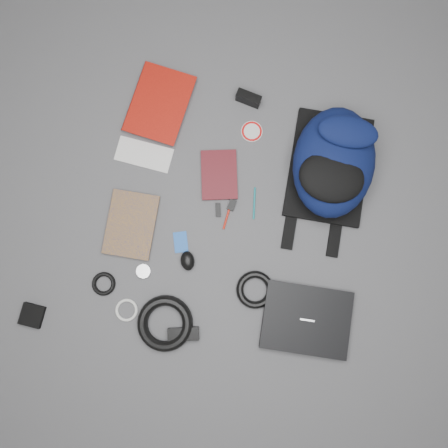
% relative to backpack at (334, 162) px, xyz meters
% --- Properties ---
extents(ground, '(4.00, 4.00, 0.00)m').
position_rel_backpack_xyz_m(ground, '(-0.34, -0.32, -0.10)').
color(ground, '#4F4F51').
rests_on(ground, ground).
extents(backpack, '(0.36, 0.49, 0.19)m').
position_rel_backpack_xyz_m(backpack, '(0.00, 0.00, 0.00)').
color(backpack, black).
rests_on(backpack, ground).
extents(laptop, '(0.35, 0.29, 0.03)m').
position_rel_backpack_xyz_m(laptop, '(0.05, -0.59, -0.08)').
color(laptop, black).
rests_on(laptop, ground).
extents(textbook_red, '(0.23, 0.30, 0.03)m').
position_rel_backpack_xyz_m(textbook_red, '(-0.81, 0.08, -0.08)').
color(textbook_red, maroon).
rests_on(textbook_red, ground).
extents(comic_book, '(0.21, 0.27, 0.02)m').
position_rel_backpack_xyz_m(comic_book, '(-0.77, -0.42, -0.09)').
color(comic_book, '#C9860E').
rests_on(comic_book, ground).
extents(envelope, '(0.22, 0.10, 0.00)m').
position_rel_backpack_xyz_m(envelope, '(-0.71, -0.13, -0.10)').
color(envelope, silver).
rests_on(envelope, ground).
extents(dvd_case, '(0.19, 0.23, 0.02)m').
position_rel_backpack_xyz_m(dvd_case, '(-0.40, -0.13, -0.09)').
color(dvd_case, '#3E0C10').
rests_on(dvd_case, ground).
extents(compact_camera, '(0.10, 0.05, 0.05)m').
position_rel_backpack_xyz_m(compact_camera, '(-0.37, 0.18, -0.07)').
color(compact_camera, black).
rests_on(compact_camera, ground).
extents(sticker_disc, '(0.09, 0.09, 0.00)m').
position_rel_backpack_xyz_m(sticker_disc, '(-0.32, 0.07, -0.10)').
color(sticker_disc, silver).
rests_on(sticker_disc, ground).
extents(pen_teal, '(0.03, 0.12, 0.01)m').
position_rel_backpack_xyz_m(pen_teal, '(-0.24, -0.21, -0.09)').
color(pen_teal, '#0C6D74').
rests_on(pen_teal, ground).
extents(pen_red, '(0.01, 0.15, 0.01)m').
position_rel_backpack_xyz_m(pen_red, '(-0.33, -0.26, -0.09)').
color(pen_red, '#AF1C0D').
rests_on(pen_red, ground).
extents(id_badge, '(0.08, 0.09, 0.00)m').
position_rel_backpack_xyz_m(id_badge, '(-0.48, -0.42, -0.10)').
color(id_badge, '#154BA2').
rests_on(id_badge, ground).
extents(usb_black, '(0.03, 0.06, 0.01)m').
position_rel_backpack_xyz_m(usb_black, '(-0.37, -0.27, -0.09)').
color(usb_black, black).
rests_on(usb_black, ground).
extents(key_fob, '(0.03, 0.04, 0.01)m').
position_rel_backpack_xyz_m(key_fob, '(-0.33, -0.24, -0.09)').
color(key_fob, black).
rests_on(key_fob, ground).
extents(mouse, '(0.08, 0.09, 0.04)m').
position_rel_backpack_xyz_m(mouse, '(-0.43, -0.49, -0.08)').
color(mouse, black).
rests_on(mouse, ground).
extents(headphone_left, '(0.05, 0.05, 0.01)m').
position_rel_backpack_xyz_m(headphone_left, '(-0.66, -0.50, -0.09)').
color(headphone_left, silver).
rests_on(headphone_left, ground).
extents(headphone_right, '(0.06, 0.06, 0.01)m').
position_rel_backpack_xyz_m(headphone_right, '(-0.59, -0.57, -0.09)').
color(headphone_right, '#B2B2B4').
rests_on(headphone_right, ground).
extents(cable_coil, '(0.14, 0.14, 0.03)m').
position_rel_backpack_xyz_m(cable_coil, '(-0.16, -0.53, -0.08)').
color(cable_coil, black).
rests_on(cable_coil, ground).
extents(power_brick, '(0.13, 0.08, 0.03)m').
position_rel_backpack_xyz_m(power_brick, '(-0.38, -0.75, -0.08)').
color(power_brick, black).
rests_on(power_brick, ground).
extents(power_cord_coil, '(0.25, 0.25, 0.04)m').
position_rel_backpack_xyz_m(power_cord_coil, '(-0.45, -0.73, -0.08)').
color(power_cord_coil, black).
rests_on(power_cord_coil, ground).
extents(pouch, '(0.08, 0.08, 0.02)m').
position_rel_backpack_xyz_m(pouch, '(-0.95, -0.83, -0.09)').
color(pouch, black).
rests_on(pouch, ground).
extents(earbud_coil, '(0.10, 0.10, 0.02)m').
position_rel_backpack_xyz_m(earbud_coil, '(-0.72, -0.65, -0.09)').
color(earbud_coil, black).
rests_on(earbud_coil, ground).
extents(white_cable_coil, '(0.11, 0.11, 0.01)m').
position_rel_backpack_xyz_m(white_cable_coil, '(-0.61, -0.72, -0.09)').
color(white_cable_coil, silver).
rests_on(white_cable_coil, ground).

